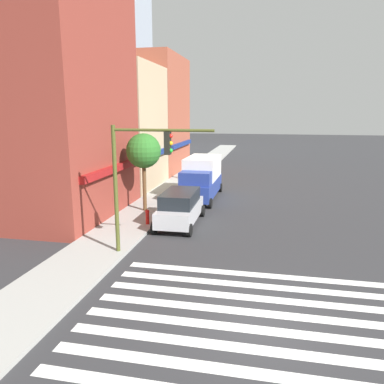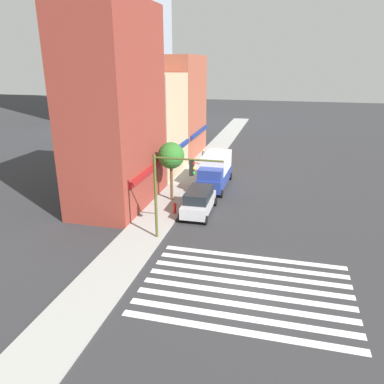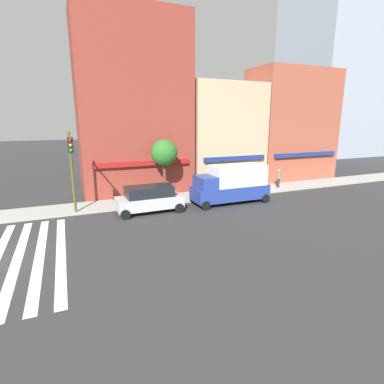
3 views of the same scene
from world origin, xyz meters
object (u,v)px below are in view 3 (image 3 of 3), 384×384
at_px(suv_silver, 149,198).
at_px(pedestrian_grey_coat, 279,178).
at_px(box_truck_blue, 231,183).
at_px(traffic_signal, 71,160).
at_px(fire_hydrant, 134,200).
at_px(street_tree, 164,153).

relative_size(suv_silver, pedestrian_grey_coat, 2.68).
bearing_deg(suv_silver, pedestrian_grey_coat, 9.84).
xyz_separation_m(suv_silver, box_truck_blue, (6.76, -0.00, 0.56)).
height_order(box_truck_blue, pedestrian_grey_coat, box_truck_blue).
xyz_separation_m(traffic_signal, suv_silver, (4.95, -0.66, -2.92)).
distance_m(traffic_signal, fire_hydrant, 5.46).
relative_size(traffic_signal, pedestrian_grey_coat, 3.26).
relative_size(traffic_signal, street_tree, 1.18).
bearing_deg(box_truck_blue, pedestrian_grey_coat, 21.29).
relative_size(box_truck_blue, street_tree, 1.27).
relative_size(suv_silver, fire_hydrant, 5.62).
bearing_deg(street_tree, pedestrian_grey_coat, -0.87).
bearing_deg(fire_hydrant, box_truck_blue, -12.75).
distance_m(suv_silver, box_truck_blue, 6.78).
bearing_deg(pedestrian_grey_coat, suv_silver, 56.28).
height_order(traffic_signal, street_tree, traffic_signal).
bearing_deg(fire_hydrant, street_tree, 21.23).
distance_m(suv_silver, fire_hydrant, 1.91).
height_order(traffic_signal, fire_hydrant, traffic_signal).
xyz_separation_m(pedestrian_grey_coat, fire_hydrant, (-14.36, -0.92, -0.46)).
height_order(box_truck_blue, fire_hydrant, box_truck_blue).
height_order(pedestrian_grey_coat, street_tree, street_tree).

